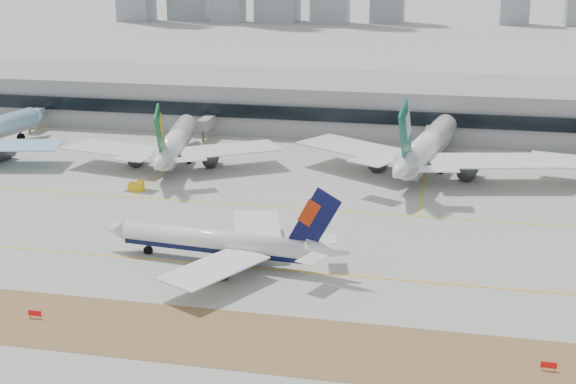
% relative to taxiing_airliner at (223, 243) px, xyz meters
% --- Properties ---
extents(ground, '(3000.00, 3000.00, 0.00)m').
position_rel_taxiing_airliner_xyz_m(ground, '(11.54, 3.89, -3.96)').
color(ground, '#A5A19A').
rests_on(ground, ground).
extents(taxiing_airliner, '(48.96, 42.36, 16.44)m').
position_rel_taxiing_airliner_xyz_m(taxiing_airliner, '(0.00, 0.00, 0.00)').
color(taxiing_airliner, white).
rests_on(taxiing_airliner, ground).
extents(widebody_eva, '(57.13, 56.66, 20.73)m').
position_rel_taxiing_airliner_xyz_m(widebody_eva, '(-32.04, 63.51, 1.54)').
color(widebody_eva, white).
rests_on(widebody_eva, ground).
extents(widebody_cathay, '(66.42, 65.71, 23.99)m').
position_rel_taxiing_airliner_xyz_m(widebody_cathay, '(33.26, 69.01, 2.41)').
color(widebody_cathay, white).
rests_on(widebody_cathay, ground).
extents(terminal, '(280.00, 43.10, 15.00)m').
position_rel_taxiing_airliner_xyz_m(terminal, '(11.54, 118.73, 3.54)').
color(terminal, gray).
rests_on(terminal, ground).
extents(hold_sign_left, '(2.20, 0.15, 1.35)m').
position_rel_taxiing_airliner_xyz_m(hold_sign_left, '(-22.41, -28.11, -3.09)').
color(hold_sign_left, red).
rests_on(hold_sign_left, ground).
extents(hold_sign_right, '(2.20, 0.15, 1.35)m').
position_rel_taxiing_airliner_xyz_m(hold_sign_right, '(54.91, -28.11, -3.09)').
color(hold_sign_right, red).
rests_on(hold_sign_right, ground).
extents(gse_b, '(3.55, 2.00, 2.60)m').
position_rel_taxiing_airliner_xyz_m(gse_b, '(-32.91, 39.12, -2.92)').
color(gse_b, yellow).
rests_on(gse_b, ground).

